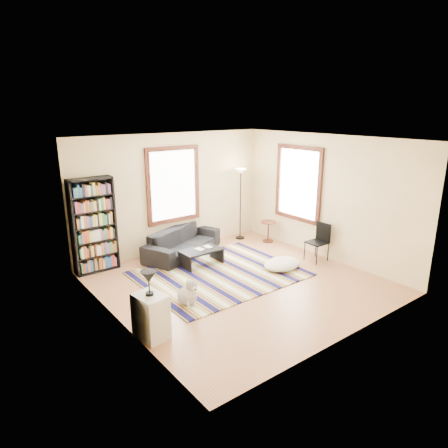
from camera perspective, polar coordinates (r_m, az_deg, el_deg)
floor at (r=8.06m, az=2.18°, el=-8.68°), size 5.00×5.00×0.10m
ceiling at (r=7.32m, az=2.43°, el=12.37°), size 5.00×5.00×0.10m
wall_back at (r=9.60m, az=-7.47°, el=4.46°), size 5.00×0.10×2.80m
wall_front at (r=5.92m, az=18.28°, el=-3.83°), size 5.00×0.10×2.80m
wall_left at (r=6.31m, az=-15.86°, el=-2.36°), size 0.10×5.00×2.80m
wall_right at (r=9.35m, az=14.46°, el=3.75°), size 0.10×5.00×2.80m
window_back at (r=9.50m, az=-7.27°, el=5.56°), size 1.20×0.06×1.60m
window_right at (r=9.75m, az=10.57°, el=5.70°), size 0.06×1.20×1.60m
rug at (r=8.41m, az=-0.67°, el=-7.09°), size 3.20×2.56×0.02m
sofa at (r=9.45m, az=-5.93°, el=-2.55°), size 1.56×2.26×0.61m
bookshelf at (r=8.69m, az=-18.13°, el=-0.22°), size 0.90×0.30×2.00m
coffee_table at (r=8.82m, az=-3.28°, el=-4.78°), size 1.00×0.71×0.36m
book_a at (r=8.70m, az=-3.84°, el=-3.76°), size 0.23×0.19×0.02m
book_b at (r=8.88m, az=-2.68°, el=-3.35°), size 0.14×0.19×0.01m
floor_cushion at (r=8.73m, az=8.31°, el=-5.66°), size 1.06×0.96×0.22m
floor_lamp at (r=10.39m, az=2.36°, el=2.83°), size 0.38×0.38×1.86m
side_table at (r=10.36m, az=6.33°, el=-1.09°), size 0.49×0.49×0.54m
folding_chair at (r=9.22m, az=13.12°, el=-2.59°), size 0.43×0.41×0.86m
white_cabinet at (r=6.22m, az=-10.41°, el=-12.84°), size 0.45×0.55×0.70m
table_lamp at (r=5.98m, az=-10.68°, el=-8.31°), size 0.27×0.27×0.38m
dog at (r=7.13m, az=-5.34°, el=-9.45°), size 0.40×0.54×0.52m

